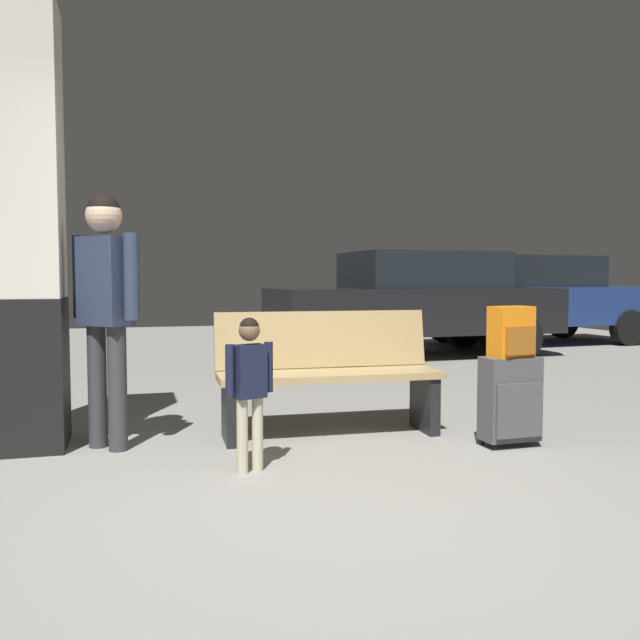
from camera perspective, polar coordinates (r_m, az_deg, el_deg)
name	(u,v)px	position (r m, az deg, el deg)	size (l,w,h in m)	color
ground_plane	(231,390)	(7.14, -7.62, -5.95)	(18.00, 18.00, 0.10)	gray
structural_pillar	(17,229)	(4.81, -24.61, 7.13)	(0.57, 0.57, 2.93)	black
bench	(328,373)	(4.81, 0.70, -4.62)	(1.62, 0.59, 0.89)	tan
suitcase	(510,399)	(4.65, 16.05, -6.56)	(0.38, 0.24, 0.60)	#4C4C51
backpack_bright	(512,332)	(4.59, 16.16, -1.03)	(0.30, 0.22, 0.34)	orange
child	(249,377)	(3.87, -6.11, -4.94)	(0.29, 0.18, 0.90)	beige
adult	(105,293)	(4.56, -17.97, 2.24)	(0.43, 0.44, 1.68)	#38383D
parked_car_side	(532,297)	(12.07, 17.76, 1.86)	(4.20, 2.01, 1.51)	navy
parked_car_near	(415,301)	(9.76, 8.14, 1.63)	(4.15, 1.90, 1.51)	black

